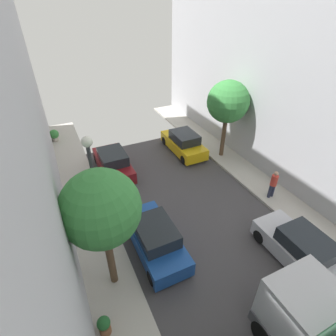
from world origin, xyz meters
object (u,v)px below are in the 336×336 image
(parked_car_right_3, at_px, (302,250))
(potted_plant_0, at_px, (104,326))
(parked_car_left_4, at_px, (113,163))
(pedestrian, at_px, (273,183))
(parked_car_right_4, at_px, (184,143))
(street_tree_1, at_px, (228,102))
(parked_car_left_3, at_px, (155,238))
(lamp_post, at_px, (93,175))
(street_tree_2, at_px, (101,209))
(potted_plant_1, at_px, (54,135))

(parked_car_right_3, bearing_deg, potted_plant_0, 175.25)
(parked_car_left_4, xyz_separation_m, pedestrian, (7.33, -6.45, 0.35))
(parked_car_right_4, relative_size, street_tree_1, 0.79)
(parked_car_left_3, xyz_separation_m, potted_plant_0, (-2.96, -2.60, -0.14))
(lamp_post, bearing_deg, potted_plant_0, -103.61)
(parked_car_left_3, bearing_deg, street_tree_2, -159.32)
(parked_car_right_3, height_order, potted_plant_1, parked_car_right_3)
(parked_car_right_4, bearing_deg, pedestrian, -74.25)
(parked_car_right_4, relative_size, pedestrian, 2.44)
(potted_plant_0, distance_m, potted_plant_1, 15.53)
(parked_car_right_4, height_order, street_tree_1, street_tree_1)
(parked_car_right_4, height_order, lamp_post, lamp_post)
(pedestrian, bearing_deg, parked_car_right_4, 105.75)
(potted_plant_0, bearing_deg, potted_plant_1, 90.23)
(potted_plant_0, height_order, potted_plant_1, potted_plant_1)
(parked_car_right_3, relative_size, potted_plant_0, 5.12)
(potted_plant_0, bearing_deg, street_tree_2, 65.54)
(parked_car_left_4, height_order, lamp_post, lamp_post)
(parked_car_left_3, relative_size, parked_car_left_4, 1.00)
(pedestrian, bearing_deg, street_tree_1, 87.87)
(parked_car_left_4, distance_m, street_tree_1, 8.34)
(parked_car_right_3, relative_size, potted_plant_1, 4.58)
(parked_car_right_3, relative_size, pedestrian, 2.44)
(pedestrian, bearing_deg, parked_car_right_3, -117.36)
(parked_car_left_3, relative_size, parked_car_right_4, 1.00)
(pedestrian, bearing_deg, lamp_post, 171.67)
(parked_car_right_3, relative_size, parked_car_right_4, 1.00)
(pedestrian, relative_size, street_tree_2, 0.33)
(parked_car_left_4, relative_size, street_tree_2, 0.80)
(lamp_post, bearing_deg, pedestrian, -8.33)
(parked_car_left_4, xyz_separation_m, street_tree_1, (7.52, -1.39, 3.33))
(street_tree_1, distance_m, lamp_post, 10.13)
(parked_car_right_3, distance_m, lamp_post, 9.36)
(parked_car_right_3, distance_m, potted_plant_0, 8.39)
(parked_car_left_3, height_order, parked_car_right_4, same)
(parked_car_right_3, height_order, potted_plant_0, parked_car_right_3)
(street_tree_2, bearing_deg, potted_plant_1, 93.65)
(parked_car_left_3, distance_m, pedestrian, 7.36)
(parked_car_right_4, xyz_separation_m, lamp_post, (-7.30, -5.50, 2.90))
(parked_car_left_3, height_order, street_tree_2, street_tree_2)
(pedestrian, bearing_deg, potted_plant_1, 129.68)
(parked_car_right_3, bearing_deg, lamp_post, 145.12)
(parked_car_left_4, distance_m, parked_car_right_3, 11.53)
(street_tree_2, relative_size, potted_plant_1, 5.71)
(parked_car_right_4, distance_m, lamp_post, 9.59)
(parked_car_right_3, xyz_separation_m, pedestrian, (1.93, 3.74, 0.35))
(potted_plant_1, xyz_separation_m, lamp_post, (1.13, -11.14, 2.98))
(parked_car_right_3, bearing_deg, potted_plant_1, 117.44)
(parked_car_right_4, relative_size, lamp_post, 0.80)
(parked_car_left_3, relative_size, lamp_post, 0.80)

